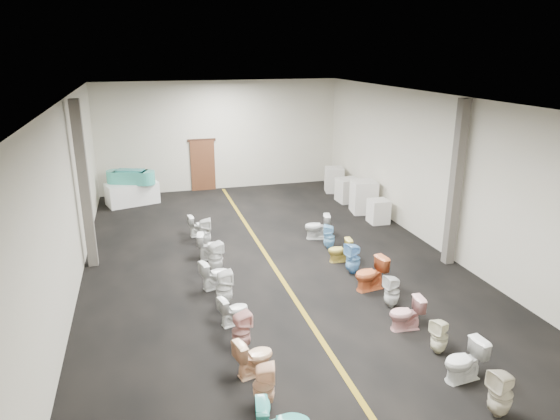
# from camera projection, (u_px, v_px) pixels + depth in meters

# --- Properties ---
(floor) EXTENTS (16.00, 16.00, 0.00)m
(floor) POSITION_uv_depth(u_px,v_px,m) (269.00, 260.00, 14.09)
(floor) COLOR black
(floor) RESTS_ON ground
(ceiling) EXTENTS (16.00, 16.00, 0.00)m
(ceiling) POSITION_uv_depth(u_px,v_px,m) (268.00, 97.00, 12.71)
(ceiling) COLOR black
(ceiling) RESTS_ON ground
(wall_back) EXTENTS (10.00, 0.00, 10.00)m
(wall_back) POSITION_uv_depth(u_px,v_px,m) (221.00, 136.00, 20.73)
(wall_back) COLOR beige
(wall_back) RESTS_ON ground
(wall_front) EXTENTS (10.00, 0.00, 10.00)m
(wall_front) POSITION_uv_depth(u_px,v_px,m) (433.00, 344.00, 6.07)
(wall_front) COLOR beige
(wall_front) RESTS_ON ground
(wall_left) EXTENTS (0.00, 16.00, 16.00)m
(wall_left) POSITION_uv_depth(u_px,v_px,m) (70.00, 197.00, 12.11)
(wall_left) COLOR beige
(wall_left) RESTS_ON ground
(wall_right) EXTENTS (0.00, 16.00, 16.00)m
(wall_right) POSITION_uv_depth(u_px,v_px,m) (433.00, 171.00, 14.69)
(wall_right) COLOR beige
(wall_right) RESTS_ON ground
(aisle_stripe) EXTENTS (0.12, 15.60, 0.01)m
(aisle_stripe) POSITION_uv_depth(u_px,v_px,m) (269.00, 260.00, 14.09)
(aisle_stripe) COLOR #826512
(aisle_stripe) RESTS_ON floor
(back_door) EXTENTS (1.00, 0.10, 2.10)m
(back_door) POSITION_uv_depth(u_px,v_px,m) (203.00, 166.00, 20.83)
(back_door) COLOR #562D19
(back_door) RESTS_ON floor
(door_frame) EXTENTS (1.15, 0.08, 0.10)m
(door_frame) POSITION_uv_depth(u_px,v_px,m) (202.00, 140.00, 20.52)
(door_frame) COLOR #331C11
(door_frame) RESTS_ON back_door
(column_left) EXTENTS (0.25, 0.25, 4.50)m
(column_left) POSITION_uv_depth(u_px,v_px,m) (84.00, 186.00, 13.09)
(column_left) COLOR #59544C
(column_left) RESTS_ON floor
(column_right) EXTENTS (0.25, 0.25, 4.50)m
(column_right) POSITION_uv_depth(u_px,v_px,m) (456.00, 184.00, 13.25)
(column_right) COLOR #59544C
(column_right) RESTS_ON floor
(display_table) EXTENTS (2.06, 1.44, 0.83)m
(display_table) POSITION_uv_depth(u_px,v_px,m) (132.00, 193.00, 19.10)
(display_table) COLOR white
(display_table) RESTS_ON floor
(bathtub) EXTENTS (1.78, 1.09, 0.55)m
(bathtub) POSITION_uv_depth(u_px,v_px,m) (131.00, 177.00, 18.90)
(bathtub) COLOR #3DAF9D
(bathtub) RESTS_ON display_table
(appliance_crate_a) EXTENTS (0.65, 0.65, 0.81)m
(appliance_crate_a) POSITION_uv_depth(u_px,v_px,m) (378.00, 211.00, 17.01)
(appliance_crate_a) COLOR silver
(appliance_crate_a) RESTS_ON floor
(appliance_crate_b) EXTENTS (0.97, 0.97, 1.17)m
(appliance_crate_b) POSITION_uv_depth(u_px,v_px,m) (364.00, 197.00, 18.07)
(appliance_crate_b) COLOR silver
(appliance_crate_b) RESTS_ON floor
(appliance_crate_c) EXTENTS (0.83, 0.83, 0.91)m
(appliance_crate_c) POSITION_uv_depth(u_px,v_px,m) (348.00, 190.00, 19.40)
(appliance_crate_c) COLOR beige
(appliance_crate_c) RESTS_ON floor
(appliance_crate_d) EXTENTS (0.86, 0.86, 1.03)m
(appliance_crate_d) POSITION_uv_depth(u_px,v_px,m) (334.00, 180.00, 20.73)
(appliance_crate_d) COLOR silver
(appliance_crate_d) RESTS_ON floor
(toilet_left_1) EXTENTS (0.44, 0.43, 0.80)m
(toilet_left_1) POSITION_uv_depth(u_px,v_px,m) (264.00, 386.00, 8.19)
(toilet_left_1) COLOR #FFC99F
(toilet_left_1) RESTS_ON floor
(toilet_left_2) EXTENTS (0.80, 0.58, 0.73)m
(toilet_left_2) POSITION_uv_depth(u_px,v_px,m) (254.00, 356.00, 9.02)
(toilet_left_2) COLOR #FFC698
(toilet_left_2) RESTS_ON floor
(toilet_left_3) EXTENTS (0.45, 0.44, 0.81)m
(toilet_left_3) POSITION_uv_depth(u_px,v_px,m) (241.00, 331.00, 9.76)
(toilet_left_3) COLOR #D2958F
(toilet_left_3) RESTS_ON floor
(toilet_left_4) EXTENTS (0.72, 0.53, 0.66)m
(toilet_left_4) POSITION_uv_depth(u_px,v_px,m) (234.00, 310.00, 10.70)
(toilet_left_4) COLOR white
(toilet_left_4) RESTS_ON floor
(toilet_left_5) EXTENTS (0.40, 0.39, 0.85)m
(toilet_left_5) POSITION_uv_depth(u_px,v_px,m) (224.00, 288.00, 11.49)
(toilet_left_5) COLOR silver
(toilet_left_5) RESTS_ON floor
(toilet_left_6) EXTENTS (0.80, 0.58, 0.73)m
(toilet_left_6) POSITION_uv_depth(u_px,v_px,m) (215.00, 274.00, 12.34)
(toilet_left_6) COLOR white
(toilet_left_6) RESTS_ON floor
(toilet_left_7) EXTENTS (0.48, 0.48, 0.83)m
(toilet_left_7) POSITION_uv_depth(u_px,v_px,m) (215.00, 257.00, 13.21)
(toilet_left_7) COLOR white
(toilet_left_7) RESTS_ON floor
(toilet_left_8) EXTENTS (0.82, 0.56, 0.77)m
(toilet_left_8) POSITION_uv_depth(u_px,v_px,m) (211.00, 246.00, 14.05)
(toilet_left_8) COLOR white
(toilet_left_8) RESTS_ON floor
(toilet_left_9) EXTENTS (0.43, 0.42, 0.85)m
(toilet_left_9) POSITION_uv_depth(u_px,v_px,m) (205.00, 232.00, 14.99)
(toilet_left_9) COLOR silver
(toilet_left_9) RESTS_ON floor
(toilet_left_10) EXTENTS (0.72, 0.46, 0.69)m
(toilet_left_10) POSITION_uv_depth(u_px,v_px,m) (199.00, 225.00, 15.83)
(toilet_left_10) COLOR white
(toilet_left_10) RESTS_ON floor
(toilet_right_0) EXTENTS (0.44, 0.43, 0.84)m
(toilet_right_0) POSITION_uv_depth(u_px,v_px,m) (501.00, 394.00, 7.97)
(toilet_right_0) COLOR beige
(toilet_right_0) RESTS_ON floor
(toilet_right_1) EXTENTS (0.80, 0.50, 0.78)m
(toilet_right_1) POSITION_uv_depth(u_px,v_px,m) (464.00, 361.00, 8.85)
(toilet_right_1) COLOR white
(toilet_right_1) RESTS_ON floor
(toilet_right_2) EXTENTS (0.42, 0.42, 0.73)m
(toilet_right_2) POSITION_uv_depth(u_px,v_px,m) (439.00, 336.00, 9.67)
(toilet_right_2) COLOR #F2EDCA
(toilet_right_2) RESTS_ON floor
(toilet_right_3) EXTENTS (0.75, 0.46, 0.73)m
(toilet_right_3) POSITION_uv_depth(u_px,v_px,m) (406.00, 314.00, 10.49)
(toilet_right_3) COLOR #E3A3A2
(toilet_right_3) RESTS_ON floor
(toilet_right_4) EXTENTS (0.38, 0.38, 0.77)m
(toilet_right_4) POSITION_uv_depth(u_px,v_px,m) (392.00, 291.00, 11.41)
(toilet_right_4) COLOR silver
(toilet_right_4) RESTS_ON floor
(toilet_right_5) EXTENTS (0.87, 0.58, 0.83)m
(toilet_right_5) POSITION_uv_depth(u_px,v_px,m) (371.00, 274.00, 12.23)
(toilet_right_5) COLOR #D06232
(toilet_right_5) RESTS_ON floor
(toilet_right_6) EXTENTS (0.45, 0.45, 0.84)m
(toilet_right_6) POSITION_uv_depth(u_px,v_px,m) (353.00, 259.00, 13.12)
(toilet_right_6) COLOR #72B3E9
(toilet_right_6) RESTS_ON floor
(toilet_right_7) EXTENTS (0.68, 0.43, 0.66)m
(toilet_right_7) POSITION_uv_depth(u_px,v_px,m) (340.00, 250.00, 13.89)
(toilet_right_7) COLOR gold
(toilet_right_7) RESTS_ON floor
(toilet_right_8) EXTENTS (0.44, 0.44, 0.74)m
(toilet_right_8) POSITION_uv_depth(u_px,v_px,m) (329.00, 237.00, 14.79)
(toilet_right_8) COLOR #81C4F1
(toilet_right_8) RESTS_ON floor
(toilet_right_9) EXTENTS (0.85, 0.61, 0.79)m
(toilet_right_9) POSITION_uv_depth(u_px,v_px,m) (317.00, 227.00, 15.57)
(toilet_right_9) COLOR silver
(toilet_right_9) RESTS_ON floor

